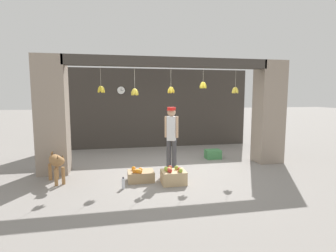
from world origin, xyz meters
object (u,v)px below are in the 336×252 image
fruit_crate_apples (173,176)px  wall_clock (121,90)px  dog (56,162)px  water_bottle (123,183)px  fruit_crate_oranges (141,176)px  shopkeeper (171,134)px  produce_box_green (213,154)px

fruit_crate_apples → wall_clock: (-0.99, 4.01, 1.89)m
wall_clock → fruit_crate_apples: bearing=-76.1°
dog → water_bottle: 1.58m
fruit_crate_oranges → wall_clock: bearing=94.9°
fruit_crate_oranges → wall_clock: size_ratio=2.06×
shopkeeper → wall_clock: wall_clock is taller
shopkeeper → wall_clock: bearing=-45.5°
produce_box_green → dog: bearing=-161.1°
water_bottle → wall_clock: size_ratio=0.85×
fruit_crate_oranges → wall_clock: wall_clock is taller
fruit_crate_oranges → shopkeeper: bearing=35.0°
produce_box_green → fruit_crate_apples: bearing=-130.1°
water_bottle → dog: bearing=155.1°
fruit_crate_oranges → wall_clock: 4.20m
water_bottle → wall_clock: 4.55m
fruit_crate_oranges → wall_clock: (-0.32, 3.71, 1.93)m
dog → shopkeeper: (2.60, 0.32, 0.48)m
water_bottle → wall_clock: wall_clock is taller
dog → fruit_crate_oranges: dog is taller
fruit_crate_apples → water_bottle: size_ratio=2.15×
shopkeeper → fruit_crate_apples: size_ratio=3.14×
dog → fruit_crate_apples: size_ratio=1.64×
shopkeeper → wall_clock: (-1.13, 3.14, 1.12)m
produce_box_green → wall_clock: (-2.63, 2.07, 1.92)m
dog → produce_box_green: dog is taller
shopkeeper → fruit_crate_apples: (-0.14, -0.87, -0.77)m
dog → wall_clock: size_ratio=3.02×
shopkeeper → fruit_crate_apples: shopkeeper is taller
shopkeeper → dog: bearing=31.8°
shopkeeper → water_bottle: bearing=63.7°
shopkeeper → water_bottle: size_ratio=6.75×
shopkeeper → produce_box_green: bearing=-119.6°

